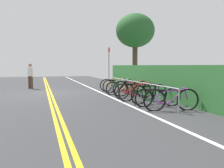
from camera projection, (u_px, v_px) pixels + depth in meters
ground_plane at (49, 93)px, 12.49m from camera, size 38.62×11.70×0.05m
centre_line_yellow_inner at (48, 93)px, 12.46m from camera, size 34.76×0.10×0.00m
centre_line_yellow_outer at (51, 93)px, 12.51m from camera, size 34.76×0.10×0.00m
bike_lane_stripe_white at (98, 91)px, 13.24m from camera, size 34.76×0.12×0.00m
bike_rack at (135, 85)px, 10.47m from camera, size 7.03×0.05×0.75m
bicycle_0 at (115, 85)px, 13.37m from camera, size 0.46×1.72×0.74m
bicycle_1 at (119, 86)px, 12.71m from camera, size 0.46×1.79×0.75m
bicycle_2 at (122, 88)px, 11.83m from camera, size 0.46×1.72×0.69m
bicycle_3 at (131, 88)px, 11.19m from camera, size 0.47×1.79×0.77m
bicycle_4 at (133, 91)px, 10.46m from camera, size 0.46×1.75×0.71m
bicycle_5 at (138, 92)px, 9.78m from camera, size 0.47×1.81×0.78m
bicycle_6 at (150, 94)px, 9.09m from camera, size 0.54×1.71×0.76m
bicycle_7 at (158, 97)px, 8.36m from camera, size 0.46×1.73×0.69m
bicycle_8 at (171, 100)px, 7.57m from camera, size 0.51×1.81×0.76m
pedestrian at (30, 74)px, 14.70m from camera, size 0.42×0.32×1.57m
sign_post_near at (109, 64)px, 14.60m from camera, size 0.36×0.06×2.57m
hedge_backdrop at (187, 83)px, 9.50m from camera, size 15.98×1.38×1.46m
tree_near_left at (135, 31)px, 16.71m from camera, size 2.72×2.72×5.07m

